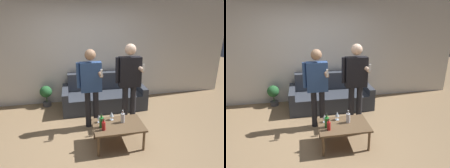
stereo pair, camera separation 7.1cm
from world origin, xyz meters
TOP-DOWN VIEW (x-y plane):
  - ground_plane at (0.00, 0.00)m, footprint 16.00×16.00m
  - wall_back at (0.00, 2.02)m, footprint 8.00×0.06m
  - couch at (0.37, 1.52)m, footprint 2.00×0.91m
  - coffee_table at (0.34, -0.15)m, footprint 0.87×0.61m
  - bottle_orange at (0.05, -0.19)m, footprint 0.07×0.07m
  - bottle_green at (0.07, -0.28)m, footprint 0.06×0.06m
  - bottle_dark at (0.44, -0.10)m, footprint 0.07×0.07m
  - wine_glass_near at (0.03, -0.01)m, footprint 0.07×0.07m
  - wine_glass_far at (0.27, 0.03)m, footprint 0.08×0.08m
  - person_standing_left at (-0.03, 0.58)m, footprint 0.48×0.42m
  - person_standing_right at (0.76, 0.60)m, footprint 0.52×0.44m
  - potted_plant at (-1.05, 1.80)m, footprint 0.30×0.30m

SIDE VIEW (x-z plane):
  - ground_plane at x=0.00m, z-range 0.00..0.00m
  - couch at x=0.37m, z-range -0.12..0.70m
  - potted_plant at x=-1.05m, z-range 0.07..0.61m
  - coffee_table at x=0.34m, z-range 0.15..0.56m
  - bottle_green at x=0.07m, z-range 0.38..0.58m
  - bottle_dark at x=0.44m, z-range 0.38..0.61m
  - bottle_orange at x=0.05m, z-range 0.37..0.62m
  - wine_glass_near at x=0.03m, z-range 0.43..0.58m
  - wine_glass_far at x=0.27m, z-range 0.43..0.59m
  - person_standing_left at x=-0.03m, z-range 0.14..1.75m
  - person_standing_right at x=0.76m, z-range 0.15..1.83m
  - wall_back at x=0.00m, z-range 0.00..2.70m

